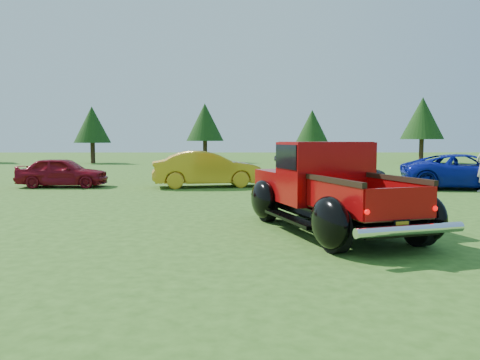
{
  "coord_description": "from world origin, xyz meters",
  "views": [
    {
      "loc": [
        -0.28,
        -9.12,
        1.95
      ],
      "look_at": [
        -0.22,
        0.2,
        1.13
      ],
      "focal_mm": 35.0,
      "sensor_mm": 36.0,
      "label": 1
    }
  ],
  "objects": [
    {
      "name": "tree_east",
      "position": [
        15.0,
        29.5,
        3.66
      ],
      "size": [
        3.46,
        3.46,
        5.4
      ],
      "color": "#332114",
      "rests_on": "ground"
    },
    {
      "name": "show_car_yellow",
      "position": [
        -1.5,
        9.97,
        0.73
      ],
      "size": [
        4.66,
        2.37,
        1.47
      ],
      "primitive_type": "imported",
      "rotation": [
        0.0,
        0.0,
        1.76
      ],
      "color": "gold",
      "rests_on": "ground"
    },
    {
      "name": "show_car_blue",
      "position": [
        8.78,
        9.11,
        0.68
      ],
      "size": [
        5.26,
        3.12,
        1.37
      ],
      "primitive_type": "imported",
      "rotation": [
        0.0,
        0.0,
        1.39
      ],
      "color": "#0E1B9E",
      "rests_on": "ground"
    },
    {
      "name": "pickup_truck",
      "position": [
        1.62,
        0.97,
        0.9
      ],
      "size": [
        3.58,
        5.43,
        1.9
      ],
      "rotation": [
        0.0,
        0.0,
        0.3
      ],
      "color": "black",
      "rests_on": "ground"
    },
    {
      "name": "tree_mid_left",
      "position": [
        -3.0,
        31.0,
        3.38
      ],
      "size": [
        3.2,
        3.2,
        5.0
      ],
      "color": "#332114",
      "rests_on": "ground"
    },
    {
      "name": "show_car_red",
      "position": [
        -7.4,
        9.94,
        0.61
      ],
      "size": [
        3.58,
        1.45,
        1.22
      ],
      "primitive_type": "imported",
      "rotation": [
        0.0,
        0.0,
        1.57
      ],
      "color": "maroon",
      "rests_on": "ground"
    },
    {
      "name": "tree_west",
      "position": [
        -12.0,
        29.0,
        3.11
      ],
      "size": [
        2.94,
        2.94,
        4.6
      ],
      "color": "#332114",
      "rests_on": "ground"
    },
    {
      "name": "show_car_grey",
      "position": [
        3.5,
        9.65,
        0.65
      ],
      "size": [
        4.7,
        2.37,
        1.31
      ],
      "primitive_type": "imported",
      "rotation": [
        0.0,
        0.0,
        1.45
      ],
      "color": "black",
      "rests_on": "ground"
    },
    {
      "name": "tree_mid_right",
      "position": [
        6.0,
        30.0,
        2.97
      ],
      "size": [
        2.82,
        2.82,
        4.4
      ],
      "color": "#332114",
      "rests_on": "ground"
    },
    {
      "name": "ground",
      "position": [
        0.0,
        0.0,
        0.0
      ],
      "size": [
        120.0,
        120.0,
        0.0
      ],
      "primitive_type": "plane",
      "color": "#305719",
      "rests_on": "ground"
    }
  ]
}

